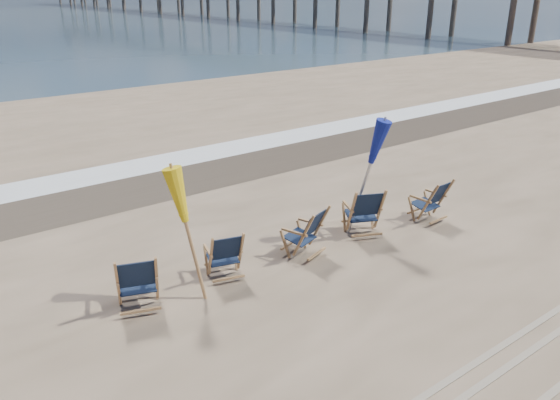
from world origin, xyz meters
The scene contains 10 objects.
surf_foam centered at (0.00, 8.30, 0.00)m, with size 200.00×1.40×0.01m, color silver.
wet_sand_strip centered at (0.00, 6.80, 0.00)m, with size 200.00×2.60×0.00m, color #42362A.
tire_tracks centered at (0.00, -2.80, 0.01)m, with size 80.00×1.30×0.01m, color gray, non-canonical shape.
beach_chair_0 centered at (-2.85, 1.48, 0.50)m, with size 0.65×0.73×1.01m, color #121D35, non-canonical shape.
beach_chair_1 centered at (-1.31, 1.54, 0.46)m, with size 0.59×0.66×0.92m, color #121D35, non-canonical shape.
beach_chair_2 centered at (0.38, 1.50, 0.49)m, with size 0.62×0.70×0.97m, color #121D35, non-canonical shape.
beach_chair_3 centered at (1.77, 1.30, 0.53)m, with size 0.67×0.76×1.05m, color #121D35, non-canonical shape.
beach_chair_4 centered at (3.43, 1.08, 0.48)m, with size 0.61×0.69×0.96m, color #121D35, non-canonical shape.
umbrella_yellow centered at (-2.25, 1.49, 1.64)m, with size 0.30×0.30×2.16m.
umbrella_blue centered at (1.51, 1.53, 1.86)m, with size 0.30×0.30×2.40m.
Camera 1 is at (-5.67, -5.35, 4.66)m, focal length 35.00 mm.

